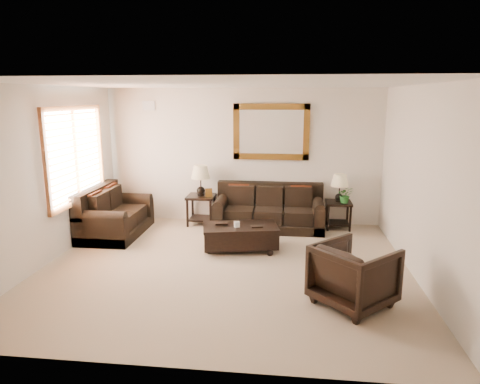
# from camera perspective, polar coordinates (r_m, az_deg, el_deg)

# --- Properties ---
(room) EXTENTS (5.51, 5.01, 2.71)m
(room) POSITION_cam_1_polar(r_m,az_deg,el_deg) (6.20, -2.13, 1.63)
(room) COLOR gray
(room) RESTS_ON ground
(window) EXTENTS (0.07, 1.96, 1.66)m
(window) POSITION_cam_1_polar(r_m,az_deg,el_deg) (7.87, -20.99, 4.61)
(window) COLOR white
(window) RESTS_ON room
(mirror) EXTENTS (1.50, 0.06, 1.10)m
(mirror) POSITION_cam_1_polar(r_m,az_deg,el_deg) (8.52, 4.17, 7.99)
(mirror) COLOR #543B10
(mirror) RESTS_ON room
(air_vent) EXTENTS (0.25, 0.02, 0.18)m
(air_vent) POSITION_cam_1_polar(r_m,az_deg,el_deg) (8.96, -12.06, 11.18)
(air_vent) COLOR #999999
(air_vent) RESTS_ON room
(sofa) EXTENTS (2.10, 0.91, 0.86)m
(sofa) POSITION_cam_1_polar(r_m,az_deg,el_deg) (8.41, 3.89, -2.73)
(sofa) COLOR black
(sofa) RESTS_ON room
(loveseat) EXTENTS (0.95, 1.60, 0.90)m
(loveseat) POSITION_cam_1_polar(r_m,az_deg,el_deg) (8.34, -16.58, -3.23)
(loveseat) COLOR black
(loveseat) RESTS_ON room
(end_table_left) EXTENTS (0.55, 0.55, 1.20)m
(end_table_left) POSITION_cam_1_polar(r_m,az_deg,el_deg) (8.56, -5.24, 0.77)
(end_table_left) COLOR black
(end_table_left) RESTS_ON room
(end_table_right) EXTENTS (0.49, 0.49, 1.08)m
(end_table_right) POSITION_cam_1_polar(r_m,az_deg,el_deg) (8.49, 13.08, -0.16)
(end_table_right) COLOR black
(end_table_right) RESTS_ON room
(coffee_table) EXTENTS (1.35, 0.90, 0.53)m
(coffee_table) POSITION_cam_1_polar(r_m,az_deg,el_deg) (7.22, 0.04, -5.70)
(coffee_table) COLOR black
(coffee_table) RESTS_ON room
(armchair) EXTENTS (1.14, 1.14, 0.86)m
(armchair) POSITION_cam_1_polar(r_m,az_deg,el_deg) (5.50, 14.97, -10.30)
(armchair) COLOR black
(armchair) RESTS_ON floor
(potted_plant) EXTENTS (0.29, 0.33, 0.25)m
(potted_plant) POSITION_cam_1_polar(r_m,az_deg,el_deg) (8.43, 13.85, -0.61)
(potted_plant) COLOR #216021
(potted_plant) RESTS_ON end_table_right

